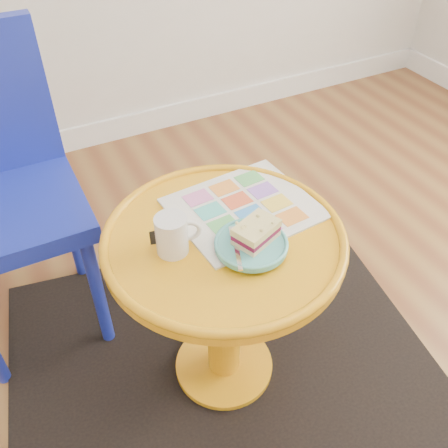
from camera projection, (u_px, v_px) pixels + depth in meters
name	position (u px, v px, depth m)	size (l,w,h in m)	color
rug	(224.00, 367.00, 1.58)	(1.30, 1.10, 0.01)	black
side_table	(224.00, 281.00, 1.32)	(0.60, 0.60, 0.56)	orange
newspaper	(244.00, 208.00, 1.29)	(0.35, 0.30, 0.01)	silver
mug	(172.00, 234.00, 1.14)	(0.11, 0.08, 0.10)	silver
plate	(251.00, 245.00, 1.16)	(0.17, 0.17, 0.02)	#51ABA6
cake_slice	(256.00, 232.00, 1.15)	(0.12, 0.10, 0.05)	#D3BC8C
fork	(236.00, 246.00, 1.15)	(0.07, 0.14, 0.00)	silver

